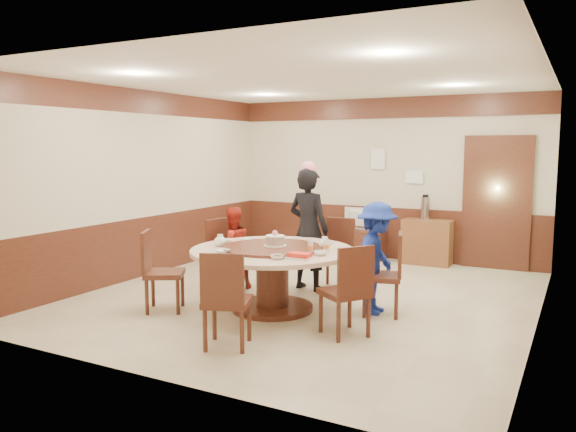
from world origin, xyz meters
The scene contains 30 objects.
room centered at (0.01, 0.01, 1.08)m, with size 6.00×6.04×2.84m.
banquet_table centered at (-0.12, -0.77, 0.53)m, with size 1.95×1.95×0.78m.
chair_0 centered at (1.11, -0.32, 0.30)m, with size 0.56×0.55×0.97m.
chair_1 centered at (0.13, 0.55, 0.30)m, with size 0.45×0.46×0.97m.
chair_2 centered at (-1.16, -0.20, 0.30)m, with size 0.52×0.52×0.97m.
chair_3 centered at (-1.27, -1.40, 0.30)m, with size 0.60×0.60×0.97m.
chair_4 centered at (0.11, -2.08, 0.30)m, with size 0.57×0.57×0.97m.
chair_5 centered at (1.01, -1.22, 0.30)m, with size 0.62×0.61×0.97m.
person_standing centered at (-0.18, 0.34, 0.84)m, with size 0.61×0.40×1.67m, color black.
person_red centered at (-1.12, -0.12, 0.57)m, with size 0.55×0.43×1.14m, color #A62116.
person_blue centered at (1.02, -0.30, 0.66)m, with size 0.85×0.49×1.32m, color #18309C.
birthday_cake centered at (-0.10, -0.73, 0.85)m, with size 0.28×0.28×0.19m.
teapot_left centered at (-0.77, -0.92, 0.81)m, with size 0.17×0.15×0.13m, color white.
teapot_right centered at (0.43, -0.47, 0.81)m, with size 0.17×0.15×0.13m, color white.
bowl_0 centered at (-0.67, -0.45, 0.77)m, with size 0.15×0.15×0.04m, color white.
bowl_1 centered at (0.23, -1.28, 0.77)m, with size 0.15×0.15×0.05m, color white.
bowl_2 centered at (-0.49, -1.27, 0.77)m, with size 0.16×0.16×0.04m, color white.
bowl_3 centered at (0.56, -0.88, 0.77)m, with size 0.15×0.15×0.05m, color white.
bowl_4 centered at (-0.85, -0.65, 0.77)m, with size 0.17×0.17×0.04m, color white.
saucer_near centered at (-0.37, -1.42, 0.76)m, with size 0.18×0.18×0.01m, color white.
saucer_far centered at (0.33, -0.27, 0.76)m, with size 0.18×0.18×0.01m, color white.
shrimp_platter centered at (0.43, -1.14, 0.78)m, with size 0.30×0.20×0.06m.
bottle_0 centered at (0.42, -0.84, 0.83)m, with size 0.06×0.06×0.16m, color white.
bottle_1 centered at (0.55, -0.71, 0.83)m, with size 0.06×0.06×0.16m, color white.
tv_stand centered at (-0.32, 2.75, 0.25)m, with size 0.85×0.45×0.50m, color #4B2317.
television centered at (-0.32, 2.75, 0.69)m, with size 0.68×0.09×0.39m, color gray.
side_cabinet centered at (0.85, 2.78, 0.38)m, with size 0.80×0.40×0.75m, color brown.
thermos centered at (0.80, 2.78, 0.94)m, with size 0.15×0.15×0.38m, color silver.
notice_left centered at (-0.10, 2.96, 1.75)m, with size 0.25×0.00×0.35m, color white.
notice_right centered at (0.55, 2.96, 1.45)m, with size 0.30×0.00×0.22m, color white.
Camera 1 is at (3.12, -6.50, 1.95)m, focal length 35.00 mm.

